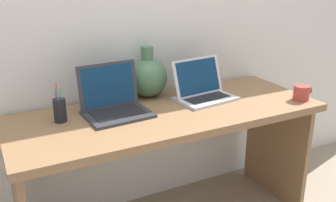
# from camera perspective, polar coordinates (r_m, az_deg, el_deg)

# --- Properties ---
(back_wall) EXTENTS (4.40, 0.04, 2.40)m
(back_wall) POSITION_cam_1_polar(r_m,az_deg,el_deg) (2.20, -4.34, 13.40)
(back_wall) COLOR silver
(back_wall) RESTS_ON ground
(desk) EXTENTS (1.63, 0.63, 0.72)m
(desk) POSITION_cam_1_polar(r_m,az_deg,el_deg) (2.05, 0.00, -5.15)
(desk) COLOR olive
(desk) RESTS_ON ground
(laptop_left) EXTENTS (0.33, 0.27, 0.25)m
(laptop_left) POSITION_cam_1_polar(r_m,az_deg,el_deg) (1.96, -8.12, 0.03)
(laptop_left) COLOR #333338
(laptop_left) RESTS_ON desk
(laptop_right) EXTENTS (0.34, 0.26, 0.22)m
(laptop_right) POSITION_cam_1_polar(r_m,az_deg,el_deg) (2.16, 5.05, 1.93)
(laptop_right) COLOR silver
(laptop_right) RESTS_ON desk
(green_vase) EXTENTS (0.22, 0.22, 0.29)m
(green_vase) POSITION_cam_1_polar(r_m,az_deg,el_deg) (2.18, -3.06, 3.63)
(green_vase) COLOR #47704C
(green_vase) RESTS_ON desk
(coffee_mug) EXTENTS (0.12, 0.09, 0.08)m
(coffee_mug) POSITION_cam_1_polar(r_m,az_deg,el_deg) (2.26, 19.24, 1.16)
(coffee_mug) COLOR #B23D33
(coffee_mug) RESTS_ON desk
(pen_cup) EXTENTS (0.06, 0.06, 0.19)m
(pen_cup) POSITION_cam_1_polar(r_m,az_deg,el_deg) (1.90, -15.78, -1.24)
(pen_cup) COLOR black
(pen_cup) RESTS_ON desk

